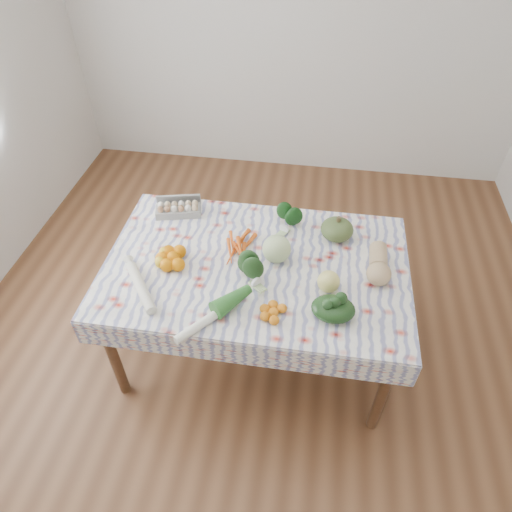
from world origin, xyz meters
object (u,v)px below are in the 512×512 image
Objects in this scene: kabocha_squash at (337,229)px; butternut_squash at (379,263)px; dining_table at (256,274)px; cabbage at (277,249)px; grapefruit at (329,282)px; egg_carton at (178,210)px.

butternut_squash is (0.23, -0.25, 0.00)m from kabocha_squash.
dining_table is 0.67m from butternut_squash.
dining_table is at bearing -174.64° from butternut_squash.
kabocha_squash reaches higher than dining_table.
cabbage reaches higher than kabocha_squash.
butternut_squash reaches higher than grapefruit.
kabocha_squash is 1.62× the size of grapefruit.
dining_table is at bearing 161.68° from grapefruit.
dining_table is 5.76× the size of butternut_squash.
egg_carton is 0.97m from kabocha_squash.
grapefruit is at bearing -144.75° from butternut_squash.
grapefruit is (0.29, -0.18, -0.02)m from cabbage.
cabbage is at bearing -179.37° from butternut_squash.
cabbage is at bearing -143.63° from kabocha_squash.
grapefruit is at bearing -40.72° from egg_carton.
egg_carton is 1.23m from butternut_squash.
grapefruit is at bearing -94.39° from kabocha_squash.
cabbage is (0.11, 0.05, 0.16)m from dining_table.
dining_table is 10.20× the size of cabbage.
butternut_squash reaches higher than kabocha_squash.
egg_carton is 0.71m from cabbage.
cabbage reaches higher than grapefruit.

